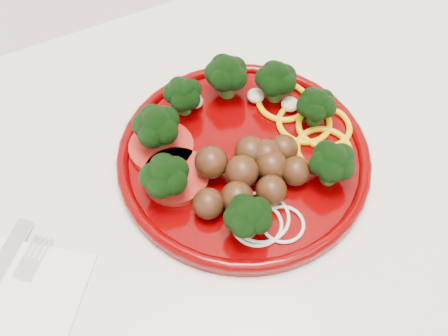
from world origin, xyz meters
name	(u,v)px	position (x,y,z in m)	size (l,w,h in m)	color
counter	(232,311)	(0.00, 1.70, 0.45)	(2.40, 0.60, 0.90)	silver
plate	(244,149)	(0.01, 1.70, 0.92)	(0.29, 0.29, 0.07)	#4E0001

